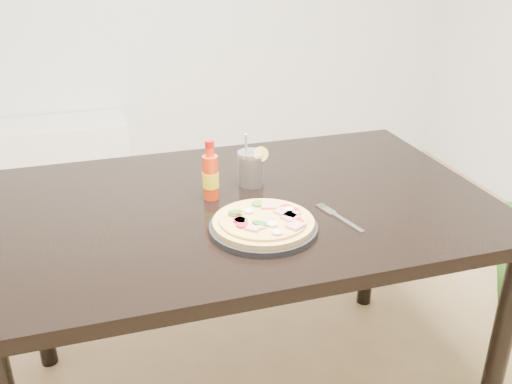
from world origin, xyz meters
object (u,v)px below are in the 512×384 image
object	(u,v)px
dining_table	(244,226)
plate	(263,228)
hot_sauce_bottle	(211,176)
cola_cup	(251,169)
pizza	(264,221)
fork	(338,217)

from	to	relation	value
dining_table	plate	distance (m)	0.21
plate	hot_sauce_bottle	distance (m)	0.25
dining_table	cola_cup	xyz separation A→B (m)	(0.05, 0.10, 0.13)
pizza	fork	xyz separation A→B (m)	(0.21, 0.01, -0.02)
dining_table	pizza	size ratio (longest dim) A/B	5.39
dining_table	fork	bearing A→B (deg)	-39.71
hot_sauce_bottle	cola_cup	distance (m)	0.15
fork	plate	bearing A→B (deg)	168.34
pizza	hot_sauce_bottle	distance (m)	0.25
hot_sauce_bottle	plate	bearing A→B (deg)	-69.97
hot_sauce_bottle	fork	world-z (taller)	hot_sauce_bottle
pizza	hot_sauce_bottle	xyz separation A→B (m)	(-0.08, 0.23, 0.04)
plate	pizza	distance (m)	0.02
pizza	fork	bearing A→B (deg)	2.81
plate	cola_cup	bearing A→B (deg)	79.56
cola_cup	fork	distance (m)	0.33
fork	hot_sauce_bottle	bearing A→B (deg)	129.40
plate	pizza	world-z (taller)	pizza
pizza	dining_table	bearing A→B (deg)	90.13
dining_table	pizza	world-z (taller)	pizza
fork	pizza	bearing A→B (deg)	168.68
dining_table	pizza	xyz separation A→B (m)	(0.00, -0.19, 0.11)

